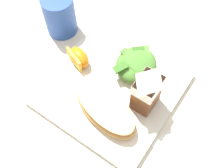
% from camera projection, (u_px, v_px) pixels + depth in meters
% --- Properties ---
extents(ground, '(3.00, 3.00, 0.00)m').
position_uv_depth(ground, '(112.00, 90.00, 0.63)').
color(ground, beige).
extents(white_plate, '(0.28, 0.28, 0.02)m').
position_uv_depth(white_plate, '(112.00, 88.00, 0.62)').
color(white_plate, white).
rests_on(white_plate, ground).
extents(cheesy_pizza_bread, '(0.12, 0.18, 0.04)m').
position_uv_depth(cheesy_pizza_bread, '(104.00, 107.00, 0.57)').
color(cheesy_pizza_bread, tan).
rests_on(cheesy_pizza_bread, white_plate).
extents(green_salad_pile, '(0.11, 0.10, 0.04)m').
position_uv_depth(green_salad_pile, '(136.00, 64.00, 0.62)').
color(green_salad_pile, '#4C8433').
rests_on(green_salad_pile, white_plate).
extents(milk_carton, '(0.06, 0.05, 0.11)m').
position_uv_depth(milk_carton, '(147.00, 90.00, 0.54)').
color(milk_carton, brown).
rests_on(milk_carton, white_plate).
extents(orange_wedge_front, '(0.05, 0.07, 0.04)m').
position_uv_depth(orange_wedge_front, '(78.00, 58.00, 0.63)').
color(orange_wedge_front, orange).
rests_on(orange_wedge_front, white_plate).
extents(paper_napkin, '(0.14, 0.14, 0.00)m').
position_uv_depth(paper_napkin, '(189.00, 151.00, 0.56)').
color(paper_napkin, white).
rests_on(paper_napkin, ground).
extents(drinking_blue_cup, '(0.08, 0.08, 0.10)m').
position_uv_depth(drinking_blue_cup, '(60.00, 15.00, 0.68)').
color(drinking_blue_cup, '#284CA3').
rests_on(drinking_blue_cup, ground).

